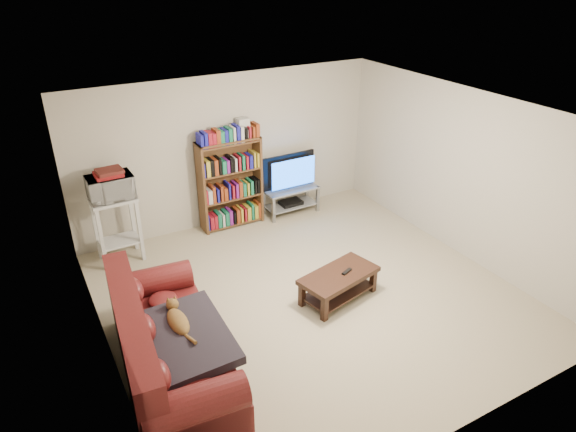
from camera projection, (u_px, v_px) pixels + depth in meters
floor at (310, 295)px, 6.70m from camera, size 5.00×5.00×0.00m
ceiling at (314, 115)px, 5.60m from camera, size 5.00×5.00×0.00m
wall_back at (229, 151)px, 8.09m from camera, size 5.00×0.00×5.00m
wall_front at (471, 332)px, 4.21m from camera, size 5.00×0.00×5.00m
wall_left at (96, 268)px, 5.06m from camera, size 0.00×5.00×5.00m
wall_right at (462, 174)px, 7.23m from camera, size 0.00×5.00×5.00m
sofa at (164, 352)px, 5.25m from camera, size 1.18×2.33×0.96m
blanket at (183, 339)px, 5.09m from camera, size 0.89×1.14×0.19m
cat at (178, 322)px, 5.23m from camera, size 0.30×0.63×0.18m
coffee_table at (339, 281)px, 6.52m from camera, size 1.12×0.73×0.37m
remote at (347, 271)px, 6.48m from camera, size 0.17×0.11×0.02m
tv_stand at (291, 196)px, 8.68m from camera, size 0.93×0.43×0.46m
television at (291, 172)px, 8.49m from camera, size 0.99×0.14×0.57m
dvd_player at (291, 203)px, 8.74m from camera, size 0.37×0.26×0.06m
bookshelf at (230, 182)px, 8.11m from camera, size 1.01×0.32×1.46m
shelf_clutter at (233, 132)px, 7.79m from camera, size 0.74×0.23×0.28m
microwave_stand at (116, 221)px, 7.21m from camera, size 0.62×0.46×0.97m
microwave at (111, 187)px, 6.97m from camera, size 0.61×0.42×0.33m
game_boxes at (108, 174)px, 6.88m from camera, size 0.36×0.32×0.05m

